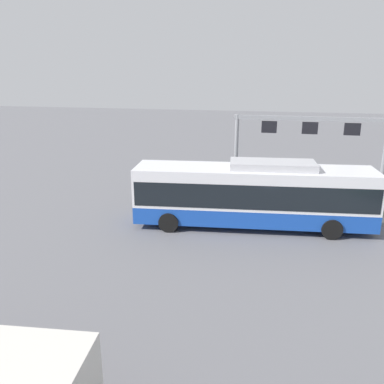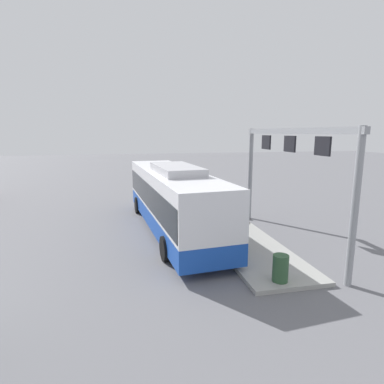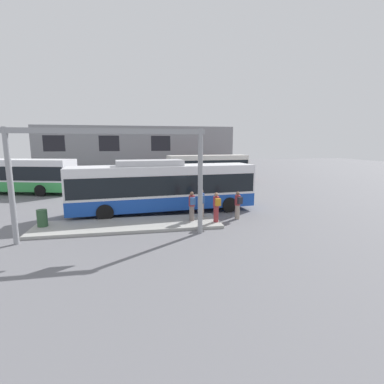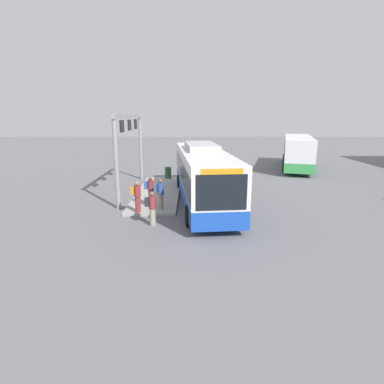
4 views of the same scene
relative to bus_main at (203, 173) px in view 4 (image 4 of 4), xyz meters
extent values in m
plane|color=slate|center=(0.01, 0.00, -1.81)|extent=(120.00, 120.00, 0.00)
cube|color=#9E9E99|center=(-2.18, -2.90, -1.73)|extent=(10.00, 2.80, 0.16)
cube|color=#1947AD|center=(0.01, 0.00, -1.04)|extent=(12.06, 3.59, 0.85)
cube|color=silver|center=(0.01, 0.00, 0.34)|extent=(12.06, 3.59, 1.90)
cube|color=black|center=(0.01, 0.00, 0.14)|extent=(11.82, 3.60, 1.20)
cube|color=black|center=(5.94, 0.55, 0.24)|extent=(0.24, 2.12, 1.50)
cube|color=#B7B7BC|center=(-0.88, -0.08, 1.47)|extent=(4.30, 2.13, 0.36)
cube|color=orange|center=(5.87, 0.54, 1.09)|extent=(0.28, 1.75, 0.28)
cylinder|color=black|center=(4.02, 1.58, -1.31)|extent=(1.02, 0.39, 1.00)
cylinder|color=black|center=(4.24, -0.81, -1.31)|extent=(1.02, 0.39, 1.00)
cylinder|color=black|center=(-3.82, 0.85, -1.31)|extent=(1.02, 0.39, 1.00)
cylinder|color=black|center=(-3.60, -1.54, -1.31)|extent=(1.02, 0.39, 1.00)
cube|color=green|center=(-12.49, 9.79, -1.04)|extent=(10.76, 5.30, 0.85)
cube|color=white|center=(-12.49, 9.79, 0.34)|extent=(10.76, 5.30, 1.90)
cube|color=black|center=(-12.49, 9.79, 0.14)|extent=(10.57, 5.28, 1.20)
cylinder|color=black|center=(-16.12, 9.59, -1.31)|extent=(1.04, 0.56, 1.00)
cylinder|color=black|center=(-15.46, 11.90, -1.31)|extent=(1.04, 0.56, 1.00)
cylinder|color=black|center=(-9.90, 7.80, -1.31)|extent=(1.04, 0.56, 1.00)
cylinder|color=black|center=(-9.24, 10.11, -1.31)|extent=(1.04, 0.56, 1.00)
cylinder|color=maroon|center=(2.58, -3.49, -1.23)|extent=(0.31, 0.31, 0.85)
cylinder|color=maroon|center=(2.58, -3.49, -0.50)|extent=(0.38, 0.38, 0.60)
sphere|color=#9E755B|center=(2.58, -3.49, -0.09)|extent=(0.22, 0.22, 0.22)
cube|color=#BF7F1E|center=(2.61, -3.74, -0.47)|extent=(0.30, 0.21, 0.40)
cylinder|color=gray|center=(4.18, -2.53, -1.39)|extent=(0.33, 0.33, 0.85)
cylinder|color=maroon|center=(4.18, -2.53, -0.66)|extent=(0.41, 0.41, 0.60)
sphere|color=brown|center=(4.18, -2.53, -0.25)|extent=(0.22, 0.22, 0.22)
cube|color=#26262D|center=(4.24, -2.78, -0.63)|extent=(0.31, 0.24, 0.40)
cylinder|color=slate|center=(1.30, -2.96, -1.23)|extent=(0.28, 0.28, 0.85)
cylinder|color=maroon|center=(1.30, -2.96, -0.50)|extent=(0.34, 0.34, 0.60)
sphere|color=brown|center=(1.30, -2.96, -0.09)|extent=(0.22, 0.22, 0.22)
cube|color=#335993|center=(1.30, -3.22, -0.47)|extent=(0.28, 0.18, 0.40)
cylinder|color=gray|center=(2.01, -2.34, -1.23)|extent=(0.32, 0.32, 0.85)
cylinder|color=#334C8C|center=(2.01, -2.34, -0.50)|extent=(0.39, 0.39, 0.60)
sphere|color=brown|center=(2.01, -2.34, -0.09)|extent=(0.22, 0.22, 0.22)
cube|color=#335993|center=(1.97, -2.59, -0.47)|extent=(0.31, 0.23, 0.40)
cylinder|color=gray|center=(-7.14, -4.78, 0.79)|extent=(0.24, 0.24, 5.20)
cylinder|color=gray|center=(1.37, -4.78, 0.79)|extent=(0.24, 0.24, 5.20)
cube|color=gray|center=(-2.88, -4.78, 3.24)|extent=(8.91, 0.20, 0.24)
cube|color=black|center=(-5.22, -4.78, 2.69)|extent=(0.90, 0.08, 0.70)
cube|color=black|center=(-2.88, -4.78, 2.69)|extent=(0.90, 0.08, 0.70)
cube|color=black|center=(-0.54, -4.78, 2.69)|extent=(0.90, 0.08, 0.70)
cylinder|color=#2D5133|center=(-6.68, -2.57, -1.20)|extent=(0.52, 0.52, 0.90)
camera|label=1|loc=(-0.89, 19.36, 5.95)|focal=37.15mm
camera|label=2|loc=(-15.51, 2.32, 3.18)|focal=29.44mm
camera|label=3|loc=(-1.68, -18.34, 2.68)|focal=26.55mm
camera|label=4|loc=(18.36, -0.70, 3.29)|focal=29.34mm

